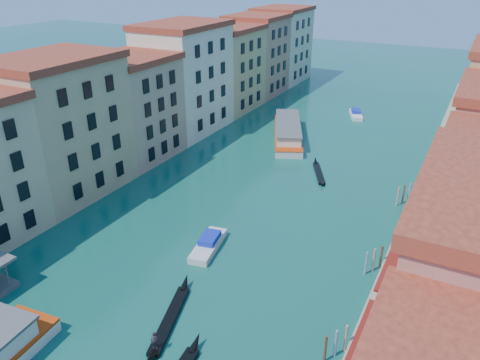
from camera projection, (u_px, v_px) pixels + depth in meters
The scene contains 8 objects.
left_bank_palazzos at pixel (166, 89), 86.73m from camera, with size 12.80×128.40×21.00m.
quay at pixel (431, 186), 70.77m from camera, with size 4.00×140.00×1.00m, color gray.
mooring_poles_right at pixel (345, 325), 42.63m from camera, with size 1.44×54.24×3.20m.
vaporetto_far at pixel (288, 131), 90.60m from camera, with size 13.07×21.58×3.19m.
gondola_fore at pixel (170, 318), 44.73m from camera, with size 4.47×12.07×2.46m.
gondola_far at pixel (319, 172), 75.71m from camera, with size 5.39×9.87×1.50m.
motorboat_mid at pixel (209, 244), 56.05m from camera, with size 3.65×7.70×1.53m.
motorboat_far at pixel (356, 114), 103.59m from camera, with size 4.68×7.39×1.47m.
Camera 1 is at (25.90, -4.81, 31.43)m, focal length 35.00 mm.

